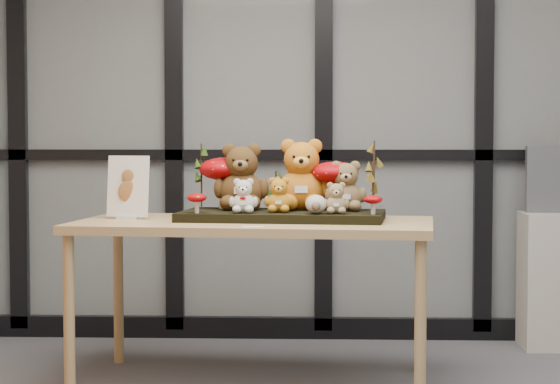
{
  "coord_description": "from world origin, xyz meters",
  "views": [
    {
      "loc": [
        -0.48,
        -3.27,
        1.14
      ],
      "look_at": [
        -0.65,
        1.33,
        0.9
      ],
      "focal_mm": 65.0,
      "sensor_mm": 36.0,
      "label": 1
    }
  ],
  "objects_px": {
    "plush_cream_hedgehog": "(316,203)",
    "mushroom_back_right": "(335,183)",
    "sign_holder": "(128,190)",
    "diorama_tray": "(282,216)",
    "bear_white_bow": "(244,194)",
    "bear_beige_small": "(336,196)",
    "display_table": "(254,235)",
    "bear_small_yellow": "(279,193)",
    "mushroom_front_left": "(197,202)",
    "bear_brown_medium": "(242,173)",
    "mushroom_back_left": "(224,180)",
    "bear_pooh_yellow": "(302,171)",
    "bear_tan_back": "(346,183)",
    "mushroom_front_right": "(373,204)"
  },
  "relations": [
    {
      "from": "plush_cream_hedgehog",
      "to": "mushroom_back_right",
      "type": "distance_m",
      "value": 0.29
    },
    {
      "from": "sign_holder",
      "to": "diorama_tray",
      "type": "bearing_deg",
      "value": 11.62
    },
    {
      "from": "plush_cream_hedgehog",
      "to": "mushroom_back_right",
      "type": "xyz_separation_m",
      "value": [
        0.09,
        0.27,
        0.08
      ]
    },
    {
      "from": "bear_white_bow",
      "to": "bear_beige_small",
      "type": "height_order",
      "value": "bear_white_bow"
    },
    {
      "from": "display_table",
      "to": "bear_small_yellow",
      "type": "relative_size",
      "value": 9.7
    },
    {
      "from": "mushroom_front_left",
      "to": "sign_holder",
      "type": "distance_m",
      "value": 0.39
    },
    {
      "from": "mushroom_front_left",
      "to": "bear_white_bow",
      "type": "bearing_deg",
      "value": 4.2
    },
    {
      "from": "bear_brown_medium",
      "to": "mushroom_back_right",
      "type": "height_order",
      "value": "bear_brown_medium"
    },
    {
      "from": "mushroom_back_left",
      "to": "sign_holder",
      "type": "height_order",
      "value": "mushroom_back_left"
    },
    {
      "from": "bear_pooh_yellow",
      "to": "bear_brown_medium",
      "type": "bearing_deg",
      "value": -173.87
    },
    {
      "from": "bear_white_bow",
      "to": "plush_cream_hedgehog",
      "type": "bearing_deg",
      "value": -3.03
    },
    {
      "from": "mushroom_back_left",
      "to": "bear_beige_small",
      "type": "bearing_deg",
      "value": -31.61
    },
    {
      "from": "bear_brown_medium",
      "to": "plush_cream_hedgehog",
      "type": "bearing_deg",
      "value": -31.49
    },
    {
      "from": "bear_white_bow",
      "to": "plush_cream_hedgehog",
      "type": "xyz_separation_m",
      "value": [
        0.33,
        -0.05,
        -0.04
      ]
    },
    {
      "from": "bear_tan_back",
      "to": "mushroom_back_left",
      "type": "distance_m",
      "value": 0.6
    },
    {
      "from": "sign_holder",
      "to": "mushroom_front_left",
      "type": "bearing_deg",
      "value": -11.22
    },
    {
      "from": "mushroom_front_left",
      "to": "diorama_tray",
      "type": "bearing_deg",
      "value": 18.66
    },
    {
      "from": "sign_holder",
      "to": "plush_cream_hedgehog",
      "type": "bearing_deg",
      "value": 1.52
    },
    {
      "from": "mushroom_back_left",
      "to": "mushroom_front_left",
      "type": "bearing_deg",
      "value": -107.46
    },
    {
      "from": "mushroom_back_right",
      "to": "sign_holder",
      "type": "relative_size",
      "value": 0.85
    },
    {
      "from": "bear_brown_medium",
      "to": "bear_white_bow",
      "type": "relative_size",
      "value": 2.0
    },
    {
      "from": "bear_small_yellow",
      "to": "bear_beige_small",
      "type": "relative_size",
      "value": 1.12
    },
    {
      "from": "bear_beige_small",
      "to": "mushroom_back_right",
      "type": "xyz_separation_m",
      "value": [
        -0.0,
        0.25,
        0.05
      ]
    },
    {
      "from": "bear_brown_medium",
      "to": "mushroom_front_right",
      "type": "bearing_deg",
      "value": -18.36
    },
    {
      "from": "bear_tan_back",
      "to": "bear_white_bow",
      "type": "bearing_deg",
      "value": -155.8
    },
    {
      "from": "bear_brown_medium",
      "to": "mushroom_back_left",
      "type": "xyz_separation_m",
      "value": [
        -0.09,
        0.07,
        -0.04
      ]
    },
    {
      "from": "bear_brown_medium",
      "to": "mushroom_front_left",
      "type": "bearing_deg",
      "value": -121.94
    },
    {
      "from": "bear_small_yellow",
      "to": "plush_cream_hedgehog",
      "type": "relative_size",
      "value": 1.85
    },
    {
      "from": "bear_tan_back",
      "to": "plush_cream_hedgehog",
      "type": "bearing_deg",
      "value": -117.68
    },
    {
      "from": "bear_beige_small",
      "to": "mushroom_back_right",
      "type": "bearing_deg",
      "value": 96.94
    },
    {
      "from": "bear_brown_medium",
      "to": "mushroom_front_left",
      "type": "height_order",
      "value": "bear_brown_medium"
    },
    {
      "from": "bear_white_bow",
      "to": "mushroom_back_left",
      "type": "xyz_separation_m",
      "value": [
        -0.11,
        0.29,
        0.05
      ]
    },
    {
      "from": "diorama_tray",
      "to": "bear_small_yellow",
      "type": "distance_m",
      "value": 0.13
    },
    {
      "from": "mushroom_front_right",
      "to": "diorama_tray",
      "type": "bearing_deg",
      "value": 157.32
    },
    {
      "from": "diorama_tray",
      "to": "mushroom_front_right",
      "type": "height_order",
      "value": "mushroom_front_right"
    },
    {
      "from": "bear_small_yellow",
      "to": "mushroom_front_left",
      "type": "height_order",
      "value": "bear_small_yellow"
    },
    {
      "from": "bear_small_yellow",
      "to": "mushroom_back_right",
      "type": "relative_size",
      "value": 0.69
    },
    {
      "from": "mushroom_front_left",
      "to": "display_table",
      "type": "bearing_deg",
      "value": 17.78
    },
    {
      "from": "bear_small_yellow",
      "to": "mushroom_back_left",
      "type": "distance_m",
      "value": 0.37
    },
    {
      "from": "bear_pooh_yellow",
      "to": "bear_brown_medium",
      "type": "height_order",
      "value": "bear_pooh_yellow"
    },
    {
      "from": "bear_pooh_yellow",
      "to": "mushroom_back_right",
      "type": "relative_size",
      "value": 1.46
    },
    {
      "from": "mushroom_back_left",
      "to": "sign_holder",
      "type": "relative_size",
      "value": 0.92
    },
    {
      "from": "sign_holder",
      "to": "bear_tan_back",
      "type": "bearing_deg",
      "value": 14.56
    },
    {
      "from": "bear_beige_small",
      "to": "sign_holder",
      "type": "xyz_separation_m",
      "value": [
        -0.98,
        0.19,
        0.02
      ]
    },
    {
      "from": "diorama_tray",
      "to": "mushroom_back_right",
      "type": "distance_m",
      "value": 0.3
    },
    {
      "from": "bear_beige_small",
      "to": "plush_cream_hedgehog",
      "type": "relative_size",
      "value": 1.64
    },
    {
      "from": "display_table",
      "to": "mushroom_front_left",
      "type": "height_order",
      "value": "mushroom_front_left"
    },
    {
      "from": "bear_pooh_yellow",
      "to": "mushroom_front_right",
      "type": "xyz_separation_m",
      "value": [
        0.32,
        -0.28,
        -0.14
      ]
    },
    {
      "from": "bear_pooh_yellow",
      "to": "diorama_tray",
      "type": "bearing_deg",
      "value": -123.06
    },
    {
      "from": "diorama_tray",
      "to": "bear_tan_back",
      "type": "bearing_deg",
      "value": 13.47
    }
  ]
}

